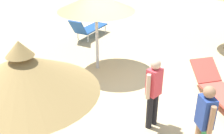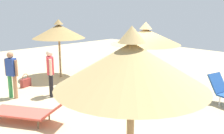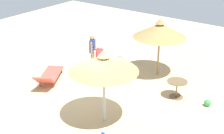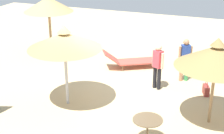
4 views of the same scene
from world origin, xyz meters
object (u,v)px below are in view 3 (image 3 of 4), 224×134
object	(u,v)px
parasol_umbrella_near_right	(104,64)
beach_ball	(208,103)
parasol_umbrella_far_left	(160,30)
lounge_chair_back	(49,76)
person_standing_front	(100,60)
side_table_round	(177,86)
person_standing_center	(93,50)
handbag	(120,63)

from	to	relation	value
parasol_umbrella_near_right	beach_ball	world-z (taller)	parasol_umbrella_near_right
parasol_umbrella_far_left	lounge_chair_back	xyz separation A→B (m)	(3.10, 3.32, -1.64)
lounge_chair_back	person_standing_front	xyz separation A→B (m)	(-1.47, -1.42, 0.57)
parasol_umbrella_far_left	person_standing_front	xyz separation A→B (m)	(1.63, 1.90, -1.07)
person_standing_front	side_table_round	world-z (taller)	person_standing_front
person_standing_center	side_table_round	size ratio (longest dim) A/B	2.04
side_table_round	person_standing_front	bearing A→B (deg)	9.36
beach_ball	side_table_round	bearing A→B (deg)	3.27
person_standing_center	beach_ball	world-z (taller)	person_standing_center
side_table_round	beach_ball	world-z (taller)	side_table_round
lounge_chair_back	parasol_umbrella_far_left	bearing A→B (deg)	-133.09
handbag	beach_ball	bearing A→B (deg)	167.11
parasol_umbrella_near_right	handbag	size ratio (longest dim) A/B	4.93
person_standing_center	beach_ball	size ratio (longest dim) A/B	6.10
parasol_umbrella_near_right	beach_ball	xyz separation A→B (m)	(-2.36, -2.92, -1.91)
person_standing_center	handbag	size ratio (longest dim) A/B	3.06
person_standing_front	side_table_round	size ratio (longest dim) A/B	2.08
parasol_umbrella_far_left	person_standing_front	bearing A→B (deg)	49.31
parasol_umbrella_near_right	side_table_round	distance (m)	3.46
person_standing_front	beach_ball	bearing A→B (deg)	-172.28
person_standing_front	side_table_round	distance (m)	3.27
person_standing_center	side_table_round	distance (m)	4.20
side_table_round	parasol_umbrella_near_right	bearing A→B (deg)	67.66
parasol_umbrella_far_left	beach_ball	xyz separation A→B (m)	(-2.75, 1.30, -1.83)
parasol_umbrella_far_left	handbag	world-z (taller)	parasol_umbrella_far_left
parasol_umbrella_near_right	side_table_round	world-z (taller)	parasol_umbrella_near_right
parasol_umbrella_far_left	lounge_chair_back	bearing A→B (deg)	46.91
parasol_umbrella_far_left	beach_ball	bearing A→B (deg)	154.69
person_standing_front	handbag	bearing A→B (deg)	-86.21
handbag	parasol_umbrella_near_right	bearing A→B (deg)	118.37
person_standing_front	parasol_umbrella_far_left	bearing A→B (deg)	-130.69
person_standing_front	side_table_round	bearing A→B (deg)	-170.64
person_standing_center	person_standing_front	distance (m)	1.23
parasol_umbrella_near_right	beach_ball	distance (m)	4.21
beach_ball	handbag	bearing A→B (deg)	-12.89
person_standing_center	side_table_round	bearing A→B (deg)	177.00
parasol_umbrella_far_left	person_standing_front	size ratio (longest dim) A/B	1.57
handbag	side_table_round	bearing A→B (deg)	161.66
parasol_umbrella_near_right	parasol_umbrella_far_left	size ratio (longest dim) A/B	1.01
parasol_umbrella_far_left	handbag	bearing A→B (deg)	8.96
handbag	beach_ball	size ratio (longest dim) A/B	2.00
side_table_round	beach_ball	size ratio (longest dim) A/B	2.99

